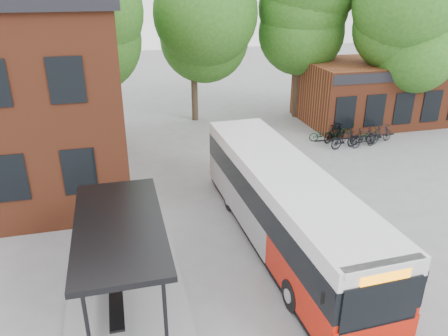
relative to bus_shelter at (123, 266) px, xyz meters
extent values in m
plane|color=slate|center=(4.50, 1.00, -1.45)|extent=(100.00, 100.00, 0.00)
imported|color=black|center=(12.04, 11.76, -1.03)|extent=(1.68, 0.95, 0.84)
imported|color=black|center=(12.71, 11.54, -0.90)|extent=(1.90, 1.19, 1.11)
imported|color=black|center=(13.58, 11.92, -0.99)|extent=(1.86, 1.07, 0.92)
imported|color=black|center=(12.74, 10.39, -0.90)|extent=(1.90, 0.82, 1.11)
imported|color=black|center=(13.91, 10.29, -1.03)|extent=(1.66, 0.76, 0.84)
imported|color=black|center=(14.10, 10.68, -0.95)|extent=(1.70, 0.57, 1.01)
imported|color=#113D26|center=(14.78, 11.07, -1.04)|extent=(1.60, 0.69, 0.82)
imported|color=black|center=(15.30, 10.70, -0.89)|extent=(1.92, 1.11, 1.11)
camera|label=1|loc=(0.24, -10.66, 7.51)|focal=35.00mm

